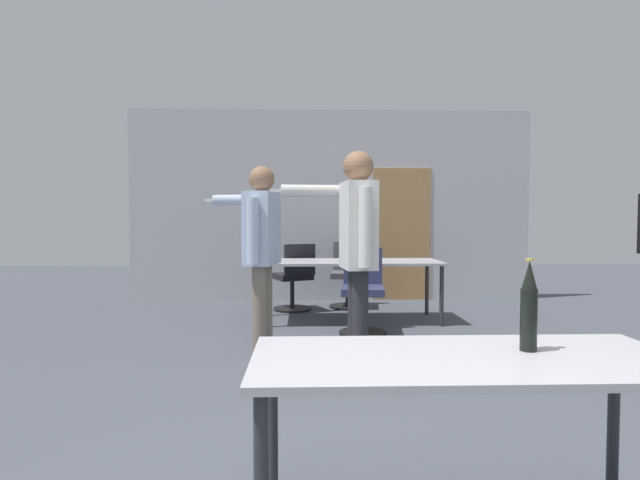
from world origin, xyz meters
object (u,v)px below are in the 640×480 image
office_chair_side_rolled (348,277)px  person_near_casual (356,240)px  office_chair_far_right (294,279)px  beer_bottle (529,307)px  office_chair_far_left (363,293)px  person_center_tall (261,242)px

office_chair_side_rolled → person_near_casual: bearing=93.4°
office_chair_side_rolled → office_chair_far_right: 0.82m
beer_bottle → office_chair_far_left: bearing=93.9°
office_chair_side_rolled → beer_bottle: (0.27, -5.19, 0.49)m
office_chair_side_rolled → office_chair_far_right: same height
person_near_casual → person_center_tall: person_near_casual is taller
person_near_casual → office_chair_far_left: size_ratio=1.92×
person_center_tall → office_chair_far_right: size_ratio=1.88×
office_chair_far_left → office_chair_far_right: 1.55m
person_near_casual → office_chair_far_right: (-0.55, 2.88, -0.67)m
beer_bottle → person_center_tall: bearing=115.9°
office_chair_far_right → office_chair_side_rolled: bearing=-3.2°
person_center_tall → office_chair_far_left: (1.05, 0.89, -0.61)m
office_chair_far_left → person_center_tall: bearing=46.8°
person_near_casual → beer_bottle: (0.48, -2.01, -0.18)m
office_chair_far_right → person_near_casual: bearing=-103.7°
person_center_tall → office_chair_side_rolled: person_center_tall is taller
person_center_tall → office_chair_far_right: (0.26, 2.23, -0.62)m
office_chair_far_left → office_chair_far_right: office_chair_far_left is taller
office_chair_far_left → office_chair_side_rolled: size_ratio=1.01×
office_chair_far_right → beer_bottle: beer_bottle is taller
person_center_tall → office_chair_far_right: person_center_tall is taller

